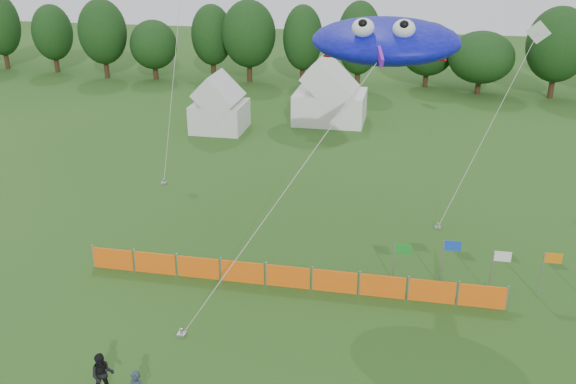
% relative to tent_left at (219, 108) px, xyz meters
% --- Properties ---
extents(treeline, '(104.57, 8.78, 8.36)m').
position_rel_tent_left_xyz_m(treeline, '(11.49, 15.69, 2.46)').
color(treeline, '#382314').
rests_on(treeline, ground).
extents(tent_left, '(3.87, 3.87, 3.41)m').
position_rel_tent_left_xyz_m(tent_left, '(0.00, 0.00, 0.00)').
color(tent_left, silver).
rests_on(tent_left, ground).
extents(tent_right, '(5.51, 4.41, 3.89)m').
position_rel_tent_left_xyz_m(tent_right, '(7.81, 3.80, 0.24)').
color(tent_right, white).
rests_on(tent_right, ground).
extents(barrier_fence, '(17.90, 0.06, 1.00)m').
position_rel_tent_left_xyz_m(barrier_fence, '(9.51, -21.38, -1.22)').
color(barrier_fence, '#FD600E').
rests_on(barrier_fence, ground).
extents(flag_row, '(8.73, 0.37, 2.24)m').
position_rel_tent_left_xyz_m(flag_row, '(18.06, -20.13, -0.34)').
color(flag_row, gray).
rests_on(flag_row, ground).
extents(spectator_b, '(0.94, 0.86, 1.58)m').
position_rel_tent_left_xyz_m(spectator_b, '(4.93, -29.25, -0.93)').
color(spectator_b, black).
rests_on(spectator_b, ground).
extents(stingray_kite, '(10.44, 16.43, 11.08)m').
position_rel_tent_left_xyz_m(stingray_kite, '(12.87, -17.27, 8.20)').
color(stingray_kite, '#0E12CD').
rests_on(stingray_kite, ground).
extents(small_kite_white, '(5.83, 9.16, 9.38)m').
position_rel_tent_left_xyz_m(small_kite_white, '(19.65, -7.58, 4.84)').
color(small_kite_white, white).
rests_on(small_kite_white, ground).
extents(small_kite_dark, '(1.31, 7.20, 11.04)m').
position_rel_tent_left_xyz_m(small_kite_dark, '(-0.55, -7.03, 4.73)').
color(small_kite_dark, black).
rests_on(small_kite_dark, ground).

